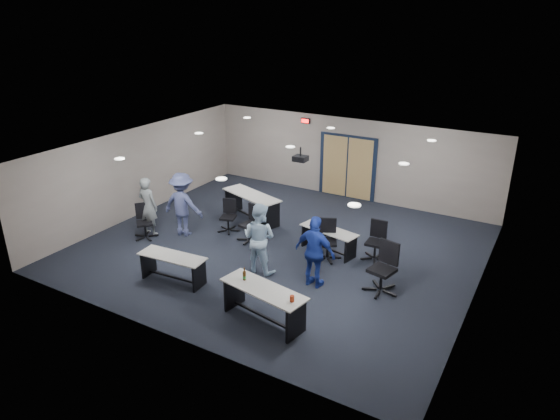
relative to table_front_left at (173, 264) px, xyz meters
The scene contains 24 objects.
floor 3.14m from the table_front_left, 65.65° to the left, with size 10.00×10.00×0.00m, color #1C212D.
back_wall 7.50m from the table_front_left, 80.09° to the left, with size 10.00×0.04×2.70m, color gray.
front_wall 2.29m from the table_front_left, 52.51° to the right, with size 10.00×0.04×2.70m, color gray.
left_wall 4.76m from the table_front_left, 142.73° to the left, with size 0.04×9.00×2.70m, color gray.
right_wall 6.95m from the table_front_left, 24.26° to the left, with size 0.04×9.00×2.70m, color gray.
ceiling 3.83m from the table_front_left, 65.65° to the left, with size 10.00×9.00×0.04m, color silver.
double_door 7.43m from the table_front_left, 80.04° to the left, with size 2.00×0.07×2.20m.
exit_sign 7.55m from the table_front_left, 92.51° to the left, with size 0.32×0.07×0.18m.
ceiling_projector 4.17m from the table_front_left, 64.60° to the left, with size 0.35×0.32×0.37m.
ceiling_can_lights 4.00m from the table_front_left, 67.43° to the left, with size 6.24×5.74×0.02m, color white, non-canonical shape.
table_front_left is the anchor object (origin of this frame).
table_front_right 2.72m from the table_front_left, ahead, with size 1.98×0.96×1.06m.
table_back_left 4.02m from the table_front_left, 95.78° to the left, with size 2.15×1.29×0.83m.
table_back_right 4.08m from the table_front_left, 51.95° to the left, with size 1.66×0.86×0.64m.
chair_back_a 3.02m from the table_front_left, 100.35° to the left, with size 0.59×0.59×0.94m, color black, non-canonical shape.
chair_back_b 2.75m from the table_front_left, 82.78° to the left, with size 0.65×0.65×1.03m, color black, non-canonical shape.
chair_back_c 3.89m from the table_front_left, 46.90° to the left, with size 0.66×0.66×1.05m, color black, non-canonical shape.
chair_back_d 5.05m from the table_front_left, 42.50° to the left, with size 0.65×0.65×1.03m, color black, non-canonical shape.
chair_loose_left 2.70m from the table_front_left, 148.00° to the left, with size 0.62×0.62×0.98m, color black, non-canonical shape.
chair_loose_right 4.83m from the table_front_left, 24.50° to the left, with size 0.74×0.74×1.18m, color black, non-canonical shape.
person_gray 2.93m from the table_front_left, 144.27° to the left, with size 0.62×0.41×1.70m, color gray.
person_lightblue 2.12m from the table_front_left, 44.22° to the left, with size 0.86×0.67×1.77m, color #BFE0FD.
person_navy 3.34m from the table_front_left, 26.60° to the left, with size 1.01×0.42×1.73m, color navy.
person_back 2.67m from the table_front_left, 124.67° to the left, with size 1.18×0.68×1.83m, color #454D7C.
Camera 1 is at (6.07, -10.50, 6.02)m, focal length 32.00 mm.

